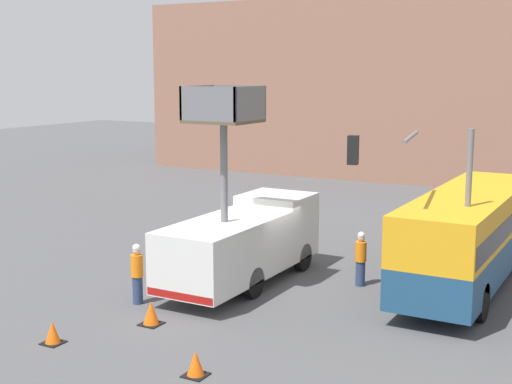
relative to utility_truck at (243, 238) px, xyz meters
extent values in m
plane|color=#4C4C4F|center=(0.56, 0.68, -1.58)|extent=(120.00, 120.00, 0.00)
cube|color=#936651|center=(0.56, 28.47, 4.42)|extent=(44.00, 10.00, 12.01)
cube|color=silver|center=(0.00, 2.47, 0.01)|extent=(2.42, 2.20, 2.27)
cube|color=silver|center=(0.00, -1.21, -0.16)|extent=(2.42, 5.14, 1.93)
cube|color=red|center=(0.00, -3.73, -0.98)|extent=(2.37, 0.10, 0.24)
cylinder|color=black|center=(-1.06, 2.47, -1.08)|extent=(0.30, 1.01, 1.01)
cylinder|color=black|center=(1.06, 2.47, -1.08)|extent=(0.30, 1.01, 1.01)
cylinder|color=black|center=(-1.06, -1.21, -1.08)|extent=(0.30, 1.01, 1.01)
cylinder|color=black|center=(1.06, -1.21, -1.08)|extent=(0.30, 1.01, 1.01)
cylinder|color=slate|center=(0.00, -1.21, 2.41)|extent=(0.24, 0.24, 3.20)
cube|color=brown|center=(0.00, -1.21, 4.05)|extent=(2.02, 1.91, 0.10)
cube|color=slate|center=(-0.97, -1.21, 4.63)|extent=(0.08, 1.91, 1.05)
cube|color=slate|center=(0.97, -1.21, 4.63)|extent=(0.08, 1.91, 1.05)
cube|color=slate|center=(0.00, -0.29, 4.63)|extent=(2.02, 0.08, 1.05)
cube|color=slate|center=(0.00, -2.12, 4.63)|extent=(2.02, 0.08, 1.05)
cube|color=navy|center=(6.79, 3.34, -0.48)|extent=(2.53, 10.26, 1.23)
cube|color=orange|center=(6.79, 3.34, 0.89)|extent=(2.53, 10.26, 1.51)
cube|color=black|center=(6.79, 3.34, 0.67)|extent=(2.55, 9.85, 0.66)
cylinder|color=black|center=(5.67, 6.52, -1.01)|extent=(0.30, 1.14, 1.14)
cylinder|color=black|center=(5.67, 0.16, -1.01)|extent=(0.30, 1.14, 1.14)
cylinder|color=black|center=(7.90, 0.16, -1.01)|extent=(0.30, 1.14, 1.14)
cylinder|color=slate|center=(7.24, 0.82, 1.19)|extent=(0.18, 0.18, 5.54)
cylinder|color=slate|center=(5.54, 0.49, 3.66)|extent=(0.79, 3.43, 0.13)
cube|color=black|center=(3.84, 0.16, 3.21)|extent=(0.38, 0.38, 0.90)
sphere|color=red|center=(3.84, 0.16, 3.46)|extent=(0.20, 0.20, 0.20)
cylinder|color=navy|center=(-1.80, -3.47, -1.14)|extent=(0.32, 0.32, 0.88)
cylinder|color=orange|center=(-1.80, -3.47, -0.36)|extent=(0.38, 0.38, 0.69)
sphere|color=tan|center=(-1.80, -3.47, 0.11)|extent=(0.24, 0.24, 0.24)
sphere|color=white|center=(-1.80, -3.47, 0.22)|extent=(0.25, 0.25, 0.25)
cylinder|color=navy|center=(3.60, 1.71, -1.15)|extent=(0.32, 0.32, 0.85)
cylinder|color=orange|center=(3.60, 1.71, -0.39)|extent=(0.38, 0.38, 0.68)
sphere|color=tan|center=(3.60, 1.71, 0.07)|extent=(0.23, 0.23, 0.23)
sphere|color=white|center=(3.60, 1.71, 0.17)|extent=(0.24, 0.24, 0.24)
cube|color=black|center=(-1.70, -7.20, -1.56)|extent=(0.54, 0.54, 0.03)
cone|color=#F25B0F|center=(-1.70, -7.20, -1.27)|extent=(0.43, 0.43, 0.62)
cube|color=black|center=(2.78, -7.05, -1.56)|extent=(0.55, 0.55, 0.03)
cone|color=#F25B0F|center=(2.78, -7.05, -1.26)|extent=(0.44, 0.44, 0.63)
cube|color=black|center=(-0.29, -4.77, -1.56)|extent=(0.60, 0.60, 0.03)
cone|color=#F25B0F|center=(-0.29, -4.77, -1.23)|extent=(0.48, 0.48, 0.69)
camera|label=1|loc=(11.85, -20.37, 5.62)|focal=50.00mm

